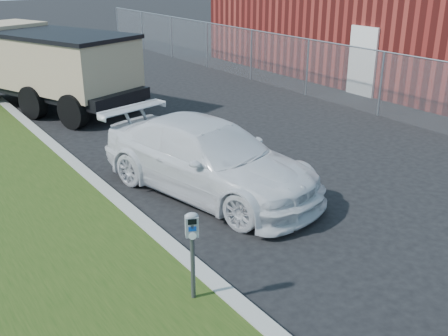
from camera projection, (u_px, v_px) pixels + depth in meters
ground at (327, 224)px, 8.76m from camera, size 120.00×120.00×0.00m
chainlink_fence at (308, 56)px, 16.82m from camera, size 0.06×30.06×30.00m
brick_building at (405, 16)px, 20.43m from camera, size 9.20×14.20×4.17m
parking_meter at (192, 237)px, 6.32m from camera, size 0.20×0.17×1.21m
white_wagon at (207, 157)px, 9.81m from camera, size 2.95×4.97×1.35m
dump_truck at (43, 63)px, 15.40m from camera, size 4.17×6.37×2.35m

